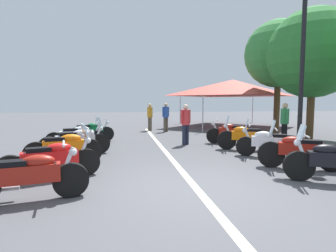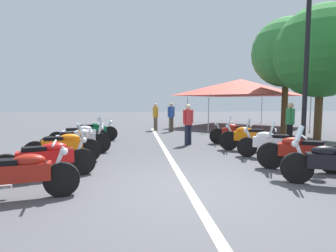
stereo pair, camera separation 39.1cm
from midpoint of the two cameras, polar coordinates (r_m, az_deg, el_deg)
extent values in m
plane|color=#4C4C51|center=(5.31, 4.05, -13.35)|extent=(80.00, 80.00, 0.00)
cube|color=beige|center=(8.94, -1.66, -5.69)|extent=(16.04, 0.16, 0.01)
cylinder|color=black|center=(5.15, -22.20, -10.72)|extent=(0.26, 0.63, 0.61)
cube|color=maroon|center=(5.17, -30.03, -8.92)|extent=(0.49, 1.08, 0.30)
ellipsoid|color=maroon|center=(5.10, -28.12, -6.72)|extent=(0.36, 0.56, 0.22)
cube|color=black|center=(5.17, -32.55, -7.00)|extent=(0.35, 0.52, 0.12)
cylinder|color=silver|center=(5.08, -22.99, -7.48)|extent=(0.13, 0.30, 0.58)
cylinder|color=silver|center=(5.02, -23.59, -3.48)|extent=(0.61, 0.17, 0.04)
sphere|color=silver|center=(5.04, -21.82, -5.22)|extent=(0.14, 0.14, 0.14)
cylinder|color=silver|center=(5.49, -33.97, -11.26)|extent=(0.19, 0.55, 0.08)
cylinder|color=black|center=(6.49, -18.80, -7.38)|extent=(0.34, 0.62, 0.61)
cylinder|color=black|center=(6.41, -32.35, -8.06)|extent=(0.34, 0.62, 0.61)
cube|color=red|center=(6.37, -25.59, -6.19)|extent=(0.65, 1.18, 0.30)
ellipsoid|color=red|center=(6.34, -24.03, -4.34)|extent=(0.42, 0.58, 0.22)
cube|color=black|center=(6.33, -27.65, -4.69)|extent=(0.41, 0.54, 0.12)
cylinder|color=silver|center=(6.42, -19.41, -4.80)|extent=(0.16, 0.30, 0.58)
cylinder|color=silver|center=(6.36, -19.86, -1.62)|extent=(0.60, 0.25, 0.04)
sphere|color=silver|center=(6.41, -18.49, -2.98)|extent=(0.14, 0.14, 0.14)
cylinder|color=silver|center=(6.59, -29.57, -8.40)|extent=(0.26, 0.54, 0.08)
cube|color=silver|center=(6.37, -19.17, -0.96)|extent=(0.38, 0.24, 0.32)
cylinder|color=black|center=(7.80, -17.71, -5.11)|extent=(0.28, 0.67, 0.65)
cylinder|color=black|center=(7.83, -27.76, -5.44)|extent=(0.28, 0.67, 0.65)
cube|color=orange|center=(7.76, -22.78, -3.99)|extent=(0.50, 1.07, 0.30)
ellipsoid|color=orange|center=(7.73, -21.50, -2.48)|extent=(0.37, 0.56, 0.22)
cube|color=black|center=(7.74, -24.46, -2.72)|extent=(0.36, 0.53, 0.12)
cylinder|color=silver|center=(7.75, -18.21, -2.95)|extent=(0.13, 0.30, 0.58)
cylinder|color=silver|center=(7.71, -18.58, -0.31)|extent=(0.61, 0.17, 0.04)
sphere|color=silver|center=(7.74, -17.44, -1.45)|extent=(0.14, 0.14, 0.14)
cylinder|color=silver|center=(8.00, -25.65, -5.85)|extent=(0.20, 0.55, 0.08)
cylinder|color=black|center=(9.04, -15.61, -3.67)|extent=(0.36, 0.66, 0.65)
cylinder|color=black|center=(8.80, -25.32, -4.22)|extent=(0.36, 0.66, 0.65)
cube|color=silver|center=(8.86, -20.43, -2.81)|extent=(0.67, 1.19, 0.30)
ellipsoid|color=silver|center=(8.87, -19.33, -1.46)|extent=(0.42, 0.58, 0.22)
cube|color=black|center=(8.81, -21.88, -1.72)|extent=(0.41, 0.54, 0.12)
cylinder|color=silver|center=(8.98, -16.02, -1.80)|extent=(0.17, 0.30, 0.58)
cylinder|color=silver|center=(8.94, -16.33, 0.47)|extent=(0.60, 0.25, 0.04)
sphere|color=silver|center=(8.99, -15.37, -0.50)|extent=(0.14, 0.14, 0.14)
cylinder|color=silver|center=(9.02, -23.45, -4.56)|extent=(0.27, 0.54, 0.08)
cube|color=silver|center=(8.95, -15.84, 0.94)|extent=(0.38, 0.24, 0.32)
cylinder|color=black|center=(10.43, -15.70, -2.61)|extent=(0.30, 0.64, 0.62)
cylinder|color=black|center=(10.31, -24.23, -2.96)|extent=(0.30, 0.64, 0.62)
cube|color=white|center=(10.32, -19.97, -1.80)|extent=(0.58, 1.21, 0.30)
ellipsoid|color=white|center=(10.31, -19.00, -0.66)|extent=(0.39, 0.57, 0.22)
cube|color=black|center=(10.28, -21.22, -0.86)|extent=(0.38, 0.53, 0.12)
cylinder|color=silver|center=(10.38, -16.06, -0.99)|extent=(0.14, 0.30, 0.58)
cylinder|color=silver|center=(10.35, -16.33, 0.99)|extent=(0.61, 0.20, 0.04)
sphere|color=silver|center=(10.38, -15.49, 0.14)|extent=(0.14, 0.14, 0.14)
cylinder|color=silver|center=(10.50, -22.53, -3.27)|extent=(0.22, 0.55, 0.08)
cube|color=silver|center=(10.35, -15.90, 1.39)|extent=(0.38, 0.21, 0.32)
cylinder|color=black|center=(11.79, -13.96, -1.67)|extent=(0.36, 0.64, 0.63)
cylinder|color=black|center=(11.46, -21.14, -2.06)|extent=(0.36, 0.64, 0.63)
cube|color=#0C592D|center=(11.58, -17.52, -0.98)|extent=(0.67, 1.16, 0.30)
ellipsoid|color=#0C592D|center=(11.61, -16.68, 0.05)|extent=(0.43, 0.58, 0.22)
cube|color=black|center=(11.52, -18.61, -0.14)|extent=(0.42, 0.54, 0.12)
cylinder|color=silver|center=(11.74, -14.28, -0.23)|extent=(0.17, 0.30, 0.58)
cylinder|color=silver|center=(11.70, -14.50, 1.52)|extent=(0.59, 0.26, 0.04)
sphere|color=silver|center=(11.76, -13.78, 0.77)|extent=(0.14, 0.14, 0.14)
cylinder|color=silver|center=(11.70, -19.82, -2.34)|extent=(0.27, 0.54, 0.08)
cylinder|color=black|center=(6.30, 24.69, -7.83)|extent=(0.39, 0.64, 0.64)
cube|color=black|center=(6.42, 30.88, -6.21)|extent=(0.68, 1.07, 0.30)
ellipsoid|color=black|center=(6.34, 29.39, -4.45)|extent=(0.45, 0.58, 0.22)
cylinder|color=silver|center=(6.25, 25.34, -5.15)|extent=(0.18, 0.29, 0.58)
cylinder|color=silver|center=(6.21, 25.83, -1.88)|extent=(0.58, 0.29, 0.04)
sphere|color=silver|center=(6.20, 24.41, -3.32)|extent=(0.14, 0.14, 0.14)
cube|color=silver|center=(6.18, 25.13, -1.22)|extent=(0.38, 0.26, 0.32)
cylinder|color=black|center=(7.32, 19.81, -5.79)|extent=(0.43, 0.66, 0.67)
cylinder|color=black|center=(7.50, 30.36, -5.94)|extent=(0.43, 0.66, 0.67)
cube|color=maroon|center=(7.35, 25.20, -4.51)|extent=(0.73, 1.05, 0.30)
ellipsoid|color=maroon|center=(7.30, 23.86, -2.94)|extent=(0.47, 0.58, 0.22)
cube|color=black|center=(7.35, 26.96, -3.16)|extent=(0.45, 0.55, 0.12)
cylinder|color=silver|center=(7.27, 20.36, -3.48)|extent=(0.20, 0.29, 0.58)
cylinder|color=silver|center=(7.23, 20.76, -0.66)|extent=(0.57, 0.32, 0.04)
sphere|color=silver|center=(7.24, 19.54, -1.89)|extent=(0.14, 0.14, 0.14)
cylinder|color=silver|center=(7.29, 28.52, -6.96)|extent=(0.32, 0.53, 0.08)
cube|color=silver|center=(7.22, 20.15, -0.09)|extent=(0.38, 0.27, 0.32)
cylinder|color=black|center=(8.64, 15.13, -4.23)|extent=(0.41, 0.60, 0.60)
cylinder|color=black|center=(8.66, 24.32, -4.49)|extent=(0.41, 0.60, 0.60)
cube|color=white|center=(8.60, 19.77, -3.19)|extent=(0.75, 1.06, 0.30)
ellipsoid|color=white|center=(8.57, 18.60, -1.83)|extent=(0.48, 0.58, 0.22)
cube|color=black|center=(8.58, 21.27, -2.04)|extent=(0.46, 0.55, 0.12)
cylinder|color=silver|center=(8.59, 15.57, -2.27)|extent=(0.20, 0.29, 0.58)
cylinder|color=silver|center=(8.55, 15.90, 0.11)|extent=(0.56, 0.33, 0.04)
sphere|color=silver|center=(8.58, 14.87, -0.92)|extent=(0.14, 0.14, 0.14)
cylinder|color=silver|center=(8.48, 22.54, -5.25)|extent=(0.33, 0.52, 0.08)
cube|color=silver|center=(8.55, 15.38, 0.60)|extent=(0.37, 0.28, 0.32)
cylinder|color=black|center=(9.64, 11.34, -3.01)|extent=(0.35, 0.68, 0.67)
cylinder|color=black|center=(9.77, 19.30, -3.09)|extent=(0.35, 0.68, 0.67)
cube|color=orange|center=(9.66, 15.37, -2.00)|extent=(0.60, 1.06, 0.30)
ellipsoid|color=orange|center=(9.62, 14.34, -0.80)|extent=(0.41, 0.58, 0.22)
cube|color=black|center=(9.66, 16.70, -0.95)|extent=(0.40, 0.54, 0.12)
cylinder|color=silver|center=(9.60, 11.73, -1.24)|extent=(0.16, 0.30, 0.58)
cylinder|color=silver|center=(9.57, 12.01, 0.90)|extent=(0.60, 0.24, 0.04)
sphere|color=silver|center=(9.58, 11.09, -0.04)|extent=(0.14, 0.14, 0.14)
cylinder|color=silver|center=(9.57, 17.87, -3.82)|extent=(0.25, 0.55, 0.08)
cube|color=silver|center=(9.56, 11.53, 1.32)|extent=(0.38, 0.23, 0.32)
cylinder|color=black|center=(10.98, 8.84, -2.09)|extent=(0.31, 0.64, 0.63)
cylinder|color=black|center=(11.13, 16.53, -2.14)|extent=(0.31, 0.64, 0.63)
cube|color=maroon|center=(11.01, 12.73, -1.19)|extent=(0.58, 1.17, 0.30)
ellipsoid|color=maroon|center=(10.97, 11.82, -0.14)|extent=(0.39, 0.57, 0.22)
cube|color=black|center=(11.02, 13.89, -0.27)|extent=(0.38, 0.53, 0.12)
cylinder|color=silver|center=(10.95, 9.17, -0.53)|extent=(0.15, 0.30, 0.58)
cylinder|color=silver|center=(10.92, 9.41, 1.35)|extent=(0.61, 0.21, 0.04)
sphere|color=silver|center=(10.92, 8.61, 0.52)|extent=(0.14, 0.14, 0.14)
cylinder|color=silver|center=(10.92, 15.14, -2.74)|extent=(0.23, 0.55, 0.08)
cylinder|color=black|center=(9.42, 25.68, 9.25)|extent=(0.14, 0.14, 4.88)
cylinder|color=brown|center=(15.67, -4.44, 0.41)|extent=(0.14, 0.14, 0.79)
cylinder|color=brown|center=(15.82, -4.75, 0.46)|extent=(0.14, 0.14, 0.79)
cylinder|color=orange|center=(15.70, -4.61, 2.95)|extent=(0.32, 0.32, 0.59)
cylinder|color=orange|center=(15.51, -4.22, 3.03)|extent=(0.09, 0.09, 0.53)
cylinder|color=orange|center=(15.89, -5.00, 3.08)|extent=(0.09, 0.09, 0.53)
sphere|color=#D8AD84|center=(15.69, -4.62, 4.42)|extent=(0.21, 0.21, 0.21)
cylinder|color=#1E2338|center=(10.44, 2.38, -1.95)|extent=(0.14, 0.14, 0.79)
cylinder|color=#1E2338|center=(10.57, 3.06, -1.87)|extent=(0.14, 0.14, 0.79)
cylinder|color=red|center=(10.44, 2.74, 1.85)|extent=(0.32, 0.32, 0.59)
cylinder|color=red|center=(10.28, 1.89, 1.97)|extent=(0.09, 0.09, 0.53)
cylinder|color=red|center=(10.60, 3.57, 2.05)|extent=(0.09, 0.09, 0.53)
sphere|color=beige|center=(10.42, 2.75, 4.06)|extent=(0.21, 0.21, 0.21)
cylinder|color=black|center=(11.45, 22.93, -1.66)|extent=(0.14, 0.14, 0.81)
cylinder|color=black|center=(11.62, 22.55, -1.56)|extent=(0.14, 0.14, 0.81)
cylinder|color=#338C4C|center=(11.48, 22.86, 1.93)|extent=(0.32, 0.32, 0.61)
cylinder|color=#338C4C|center=(11.28, 23.34, 2.02)|extent=(0.09, 0.09, 0.55)
cylinder|color=#338C4C|center=(11.68, 22.41, 2.14)|extent=(0.09, 0.09, 0.55)
sphere|color=#D8AD84|center=(11.47, 22.93, 4.00)|extent=(0.22, 0.22, 0.22)
cylinder|color=brown|center=(15.15, -0.99, 0.30)|extent=(0.14, 0.14, 0.81)
cylinder|color=brown|center=(15.02, -1.45, 0.26)|extent=(0.14, 0.14, 0.81)
cylinder|color=#2D51A5|center=(15.04, -1.23, 2.97)|extent=(0.32, 0.32, 0.61)
cylinder|color=#2D51A5|center=(15.20, -0.66, 3.11)|extent=(0.09, 0.09, 0.55)
cylinder|color=#2D51A5|center=(14.88, -1.80, 3.06)|extent=(0.09, 0.09, 0.55)
sphere|color=#D8AD84|center=(15.03, -1.23, 4.54)|extent=(0.22, 0.22, 0.22)
cylinder|color=brown|center=(15.52, 21.61, 4.09)|extent=(0.32, 0.32, 2.99)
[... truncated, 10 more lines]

